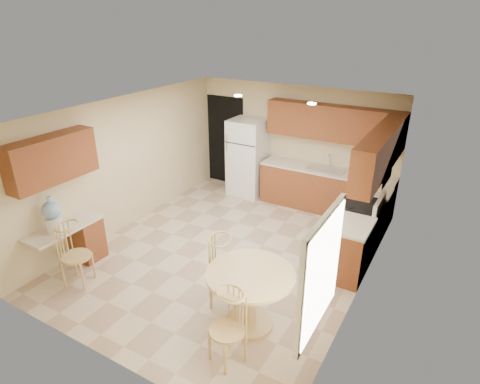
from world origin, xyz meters
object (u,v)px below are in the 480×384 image
Objects in this scene: refrigerator at (248,158)px; water_crock at (52,216)px; chair_table_a at (220,268)px; stove at (359,227)px; chair_table_b at (223,327)px; dining_table at (250,292)px; chair_desk at (69,252)px.

refrigerator is 3.01× the size of water_crock.
refrigerator is at bearing -177.47° from chair_table_a.
stove is 1.13× the size of chair_table_b.
refrigerator reaches higher than water_crock.
dining_table is (-0.73, -2.58, 0.08)m from stove.
chair_desk reaches higher than dining_table.
stove is 2.68m from dining_table.
water_crock is at bearing -103.92° from refrigerator.
refrigerator reaches higher than stove.
chair_table_b is (0.05, -0.74, 0.04)m from dining_table.
water_crock is (-1.05, -4.24, 0.16)m from refrigerator.
water_crock is (-3.92, -3.02, 0.56)m from stove.
chair_desk is (-0.60, -4.38, -0.26)m from refrigerator.
chair_table_a is at bearing -66.43° from refrigerator.
chair_desk is 1.74× the size of water_crock.
chair_desk is (-3.47, -3.16, 0.14)m from stove.
refrigerator is 4.37m from water_crock.
chair_table_a is (1.59, -3.65, -0.23)m from refrigerator.
stove is at bearing 113.22° from chair_desk.
stove reaches higher than chair_table_b.
stove is at bearing 37.54° from water_crock.
refrigerator is 1.66× the size of chair_table_a.
water_crock is at bearing -98.46° from chair_table_a.
chair_table_b is at bearing -64.23° from refrigerator.
dining_table is 1.14× the size of chair_desk.
chair_table_b is 0.97× the size of chair_desk.
chair_table_a is 1.08m from chair_table_b.
refrigerator reaches higher than dining_table.
refrigerator is at bearing 119.42° from dining_table.
water_crock reaches higher than stove.
chair_table_b is 2.80m from chair_desk.
chair_table_a is 1.05× the size of chair_desk.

